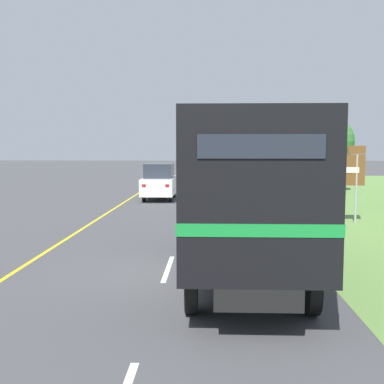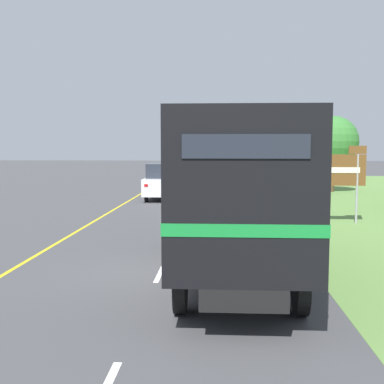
{
  "view_description": "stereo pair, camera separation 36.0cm",
  "coord_description": "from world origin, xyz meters",
  "px_view_note": "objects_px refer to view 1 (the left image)",
  "views": [
    {
      "loc": [
        1.05,
        -11.3,
        3.01
      ],
      "look_at": [
        0.3,
        8.23,
        1.2
      ],
      "focal_mm": 45.0,
      "sensor_mm": 36.0,
      "label": 1
    },
    {
      "loc": [
        1.41,
        -11.28,
        3.01
      ],
      "look_at": [
        0.3,
        8.23,
        1.2
      ],
      "focal_mm": 45.0,
      "sensor_mm": 36.0,
      "label": 2
    }
  ],
  "objects_px": {
    "highway_sign": "(339,173)",
    "roadside_tree_mid": "(328,142)",
    "lead_car_white": "(160,182)",
    "horse_trailer_truck": "(243,190)"
  },
  "relations": [
    {
      "from": "highway_sign",
      "to": "roadside_tree_mid",
      "type": "bearing_deg",
      "value": 78.17
    },
    {
      "from": "lead_car_white",
      "to": "horse_trailer_truck",
      "type": "bearing_deg",
      "value": -77.54
    },
    {
      "from": "lead_car_white",
      "to": "roadside_tree_mid",
      "type": "relative_size",
      "value": 0.82
    },
    {
      "from": "highway_sign",
      "to": "roadside_tree_mid",
      "type": "distance_m",
      "value": 14.35
    },
    {
      "from": "horse_trailer_truck",
      "to": "highway_sign",
      "type": "height_order",
      "value": "horse_trailer_truck"
    },
    {
      "from": "lead_car_white",
      "to": "roadside_tree_mid",
      "type": "height_order",
      "value": "roadside_tree_mid"
    },
    {
      "from": "horse_trailer_truck",
      "to": "highway_sign",
      "type": "xyz_separation_m",
      "value": [
        4.35,
        8.27,
        -0.01
      ]
    },
    {
      "from": "lead_car_white",
      "to": "roadside_tree_mid",
      "type": "distance_m",
      "value": 12.52
    },
    {
      "from": "roadside_tree_mid",
      "to": "lead_car_white",
      "type": "bearing_deg",
      "value": -153.2
    },
    {
      "from": "lead_car_white",
      "to": "highway_sign",
      "type": "bearing_deg",
      "value": -46.37
    }
  ]
}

